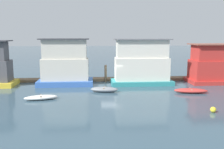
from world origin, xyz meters
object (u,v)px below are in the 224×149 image
at_px(houseboat_red, 210,65).
at_px(dinghy_red, 191,91).
at_px(houseboat_blue, 65,65).
at_px(dinghy_white, 41,97).
at_px(mooring_post_far_left, 106,73).
at_px(buoy_yellow, 213,110).
at_px(houseboat_teal, 142,64).
at_px(dinghy_grey, 104,89).
at_px(mooring_post_far_right, 85,76).

relative_size(houseboat_red, dinghy_red, 1.51).
bearing_deg(houseboat_blue, dinghy_white, -102.75).
distance_m(houseboat_blue, mooring_post_far_left, 5.26).
bearing_deg(buoy_yellow, houseboat_red, 65.92).
xyz_separation_m(dinghy_white, buoy_yellow, (14.07, -4.90, 0.02)).
bearing_deg(houseboat_red, houseboat_teal, -178.21).
relative_size(houseboat_teal, dinghy_grey, 2.41).
distance_m(dinghy_grey, mooring_post_far_left, 5.68).
relative_size(houseboat_red, dinghy_grey, 1.75).
relative_size(dinghy_red, mooring_post_far_right, 2.35).
height_order(houseboat_blue, dinghy_red, houseboat_blue).
bearing_deg(dinghy_white, houseboat_blue, 77.25).
distance_m(houseboat_blue, buoy_yellow, 17.29).
xyz_separation_m(dinghy_grey, dinghy_red, (8.86, -1.13, -0.03)).
xyz_separation_m(houseboat_red, mooring_post_far_right, (-15.49, 1.43, -1.44)).
bearing_deg(dinghy_grey, houseboat_teal, 39.88).
bearing_deg(dinghy_white, buoy_yellow, -19.19).
xyz_separation_m(houseboat_blue, dinghy_white, (-1.54, -6.81, -2.21)).
bearing_deg(mooring_post_far_right, buoy_yellow, -52.10).
relative_size(houseboat_teal, dinghy_red, 2.08).
height_order(houseboat_blue, houseboat_teal, houseboat_blue).
bearing_deg(dinghy_white, dinghy_grey, 23.91).
height_order(houseboat_teal, dinghy_red, houseboat_teal).
height_order(dinghy_red, mooring_post_far_right, mooring_post_far_right).
xyz_separation_m(dinghy_white, dinghy_grey, (5.99, 2.66, 0.06)).
xyz_separation_m(houseboat_teal, dinghy_red, (4.18, -5.04, -2.24)).
relative_size(dinghy_grey, mooring_post_far_left, 1.42).
height_order(houseboat_blue, buoy_yellow, houseboat_blue).
bearing_deg(houseboat_teal, buoy_yellow, -73.48).
bearing_deg(buoy_yellow, dinghy_grey, 136.92).
distance_m(houseboat_blue, dinghy_white, 7.33).
height_order(houseboat_teal, buoy_yellow, houseboat_teal).
relative_size(dinghy_white, dinghy_red, 0.90).
bearing_deg(houseboat_red, buoy_yellow, -114.08).
bearing_deg(dinghy_grey, houseboat_red, 17.41).
bearing_deg(houseboat_blue, houseboat_red, 0.07).
bearing_deg(mooring_post_far_right, mooring_post_far_left, 0.00).
bearing_deg(houseboat_blue, houseboat_teal, -1.56).
distance_m(houseboat_teal, dinghy_white, 12.73).
distance_m(dinghy_white, buoy_yellow, 14.90).
height_order(dinghy_white, mooring_post_far_right, mooring_post_far_right).
distance_m(mooring_post_far_left, mooring_post_far_right, 2.60).
bearing_deg(buoy_yellow, mooring_post_far_left, 120.20).
xyz_separation_m(houseboat_blue, dinghy_grey, (4.45, -4.16, -2.15)).
relative_size(houseboat_red, mooring_post_far_left, 2.49).
bearing_deg(mooring_post_far_right, houseboat_red, -5.26).
bearing_deg(dinghy_white, houseboat_red, 19.49).
xyz_separation_m(houseboat_blue, dinghy_red, (13.31, -5.29, -2.18)).
bearing_deg(houseboat_red, dinghy_white, -160.51).
bearing_deg(dinghy_grey, dinghy_red, -7.29).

